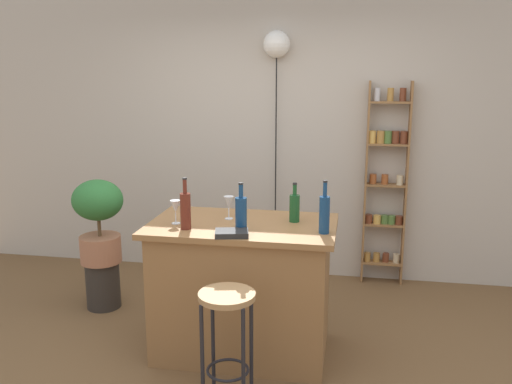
{
  "coord_description": "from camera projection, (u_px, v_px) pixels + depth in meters",
  "views": [
    {
      "loc": [
        0.74,
        -3.22,
        1.98
      ],
      "look_at": [
        0.05,
        0.55,
        1.12
      ],
      "focal_mm": 38.04,
      "sensor_mm": 36.0,
      "label": 1
    }
  ],
  "objects": [
    {
      "name": "ground",
      "position": [
        234.0,
        371.0,
        3.65
      ],
      "size": [
        12.0,
        12.0,
        0.0
      ],
      "primitive_type": "plane",
      "color": "brown"
    },
    {
      "name": "back_wall",
      "position": [
        277.0,
        132.0,
        5.22
      ],
      "size": [
        6.4,
        0.1,
        2.8
      ],
      "primitive_type": "cube",
      "color": "#BCB2A3",
      "rests_on": "ground"
    },
    {
      "name": "kitchen_counter",
      "position": [
        243.0,
        288.0,
        3.83
      ],
      "size": [
        1.29,
        0.78,
        0.95
      ],
      "color": "olive",
      "rests_on": "ground"
    },
    {
      "name": "bar_stool",
      "position": [
        227.0,
        323.0,
        3.17
      ],
      "size": [
        0.33,
        0.33,
        0.73
      ],
      "color": "black",
      "rests_on": "ground"
    },
    {
      "name": "spice_shelf",
      "position": [
        386.0,
        181.0,
        5.0
      ],
      "size": [
        0.38,
        0.12,
        1.89
      ],
      "color": "olive",
      "rests_on": "ground"
    },
    {
      "name": "plant_stool",
      "position": [
        103.0,
        284.0,
        4.61
      ],
      "size": [
        0.28,
        0.28,
        0.41
      ],
      "primitive_type": "cylinder",
      "color": "#2D2823",
      "rests_on": "ground"
    },
    {
      "name": "potted_plant",
      "position": [
        99.0,
        216.0,
        4.48
      ],
      "size": [
        0.42,
        0.38,
        0.7
      ],
      "color": "#A86B4C",
      "rests_on": "plant_stool"
    },
    {
      "name": "bottle_soda_blue",
      "position": [
        324.0,
        213.0,
        3.47
      ],
      "size": [
        0.07,
        0.07,
        0.35
      ],
      "color": "navy",
      "rests_on": "kitchen_counter"
    },
    {
      "name": "bottle_sauce_amber",
      "position": [
        185.0,
        210.0,
        3.57
      ],
      "size": [
        0.07,
        0.07,
        0.35
      ],
      "color": "#5B2319",
      "rests_on": "kitchen_counter"
    },
    {
      "name": "bottle_spirits_clear",
      "position": [
        241.0,
        213.0,
        3.52
      ],
      "size": [
        0.08,
        0.08,
        0.32
      ],
      "color": "navy",
      "rests_on": "kitchen_counter"
    },
    {
      "name": "bottle_vinegar",
      "position": [
        295.0,
        207.0,
        3.75
      ],
      "size": [
        0.07,
        0.07,
        0.28
      ],
      "color": "#194C23",
      "rests_on": "kitchen_counter"
    },
    {
      "name": "wine_glass_left",
      "position": [
        229.0,
        203.0,
        3.81
      ],
      "size": [
        0.07,
        0.07,
        0.16
      ],
      "color": "silver",
      "rests_on": "kitchen_counter"
    },
    {
      "name": "wine_glass_center",
      "position": [
        175.0,
        207.0,
        3.7
      ],
      "size": [
        0.07,
        0.07,
        0.16
      ],
      "color": "silver",
      "rests_on": "kitchen_counter"
    },
    {
      "name": "cookbook",
      "position": [
        232.0,
        233.0,
        3.44
      ],
      "size": [
        0.24,
        0.19,
        0.03
      ],
      "primitive_type": "cube",
      "rotation": [
        0.0,
        0.0,
        0.22
      ],
      "color": "black",
      "rests_on": "kitchen_counter"
    },
    {
      "name": "pendant_globe_light",
      "position": [
        277.0,
        47.0,
        4.94
      ],
      "size": [
        0.25,
        0.25,
        2.34
      ],
      "color": "black",
      "rests_on": "ground"
    }
  ]
}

